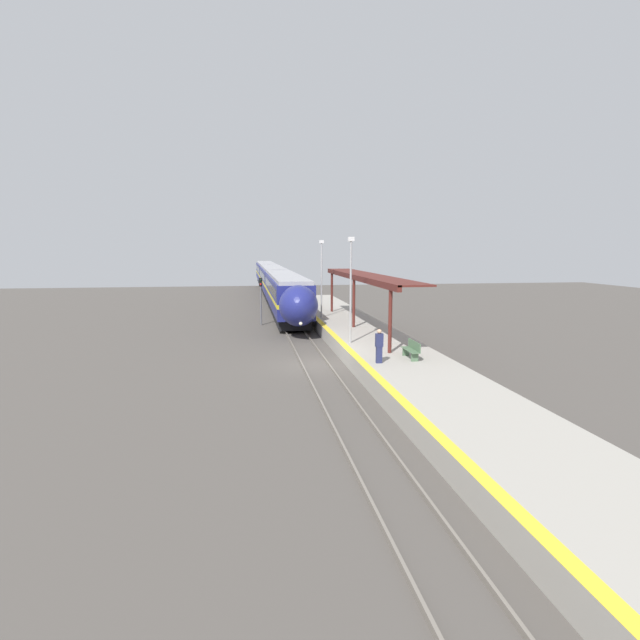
{
  "coord_description": "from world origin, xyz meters",
  "views": [
    {
      "loc": [
        -3.72,
        -26.43,
        6.34
      ],
      "look_at": [
        0.58,
        1.97,
        2.22
      ],
      "focal_mm": 28.0,
      "sensor_mm": 36.0,
      "label": 1
    }
  ],
  "objects_px": {
    "platform_bench": "(412,349)",
    "lamppost_mid": "(321,274)",
    "person_waiting": "(379,346)",
    "lamppost_near": "(351,284)",
    "train": "(273,280)",
    "railway_signal": "(261,296)"
  },
  "relations": [
    {
      "from": "person_waiting",
      "to": "lamppost_near",
      "type": "bearing_deg",
      "value": 92.99
    },
    {
      "from": "railway_signal",
      "to": "lamppost_near",
      "type": "distance_m",
      "value": 14.35
    },
    {
      "from": "train",
      "to": "lamppost_mid",
      "type": "height_order",
      "value": "lamppost_mid"
    },
    {
      "from": "railway_signal",
      "to": "lamppost_mid",
      "type": "bearing_deg",
      "value": -26.31
    },
    {
      "from": "platform_bench",
      "to": "lamppost_mid",
      "type": "xyz_separation_m",
      "value": [
        -2.18,
        15.65,
        2.98
      ]
    },
    {
      "from": "lamppost_near",
      "to": "lamppost_mid",
      "type": "distance_m",
      "value": 11.07
    },
    {
      "from": "lamppost_near",
      "to": "train",
      "type": "bearing_deg",
      "value": 93.56
    },
    {
      "from": "train",
      "to": "lamppost_near",
      "type": "xyz_separation_m",
      "value": [
        2.33,
        -37.43,
        2.06
      ]
    },
    {
      "from": "person_waiting",
      "to": "platform_bench",
      "type": "bearing_deg",
      "value": 21.08
    },
    {
      "from": "platform_bench",
      "to": "person_waiting",
      "type": "bearing_deg",
      "value": -158.92
    },
    {
      "from": "platform_bench",
      "to": "lamppost_near",
      "type": "xyz_separation_m",
      "value": [
        -2.18,
        4.59,
        2.98
      ]
    },
    {
      "from": "platform_bench",
      "to": "lamppost_mid",
      "type": "height_order",
      "value": "lamppost_mid"
    },
    {
      "from": "railway_signal",
      "to": "lamppost_near",
      "type": "relative_size",
      "value": 0.64
    },
    {
      "from": "lamppost_mid",
      "to": "platform_bench",
      "type": "bearing_deg",
      "value": -82.07
    },
    {
      "from": "person_waiting",
      "to": "lamppost_mid",
      "type": "height_order",
      "value": "lamppost_mid"
    },
    {
      "from": "lamppost_near",
      "to": "lamppost_mid",
      "type": "bearing_deg",
      "value": 90.0
    },
    {
      "from": "platform_bench",
      "to": "lamppost_mid",
      "type": "bearing_deg",
      "value": 97.93
    },
    {
      "from": "train",
      "to": "platform_bench",
      "type": "bearing_deg",
      "value": -83.88
    },
    {
      "from": "person_waiting",
      "to": "lamppost_near",
      "type": "distance_m",
      "value": 5.93
    },
    {
      "from": "train",
      "to": "person_waiting",
      "type": "xyz_separation_m",
      "value": [
        2.6,
        -42.75,
        -0.54
      ]
    },
    {
      "from": "person_waiting",
      "to": "lamppost_mid",
      "type": "relative_size",
      "value": 0.27
    },
    {
      "from": "train",
      "to": "platform_bench",
      "type": "xyz_separation_m",
      "value": [
        4.51,
        -42.02,
        -0.92
      ]
    }
  ]
}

